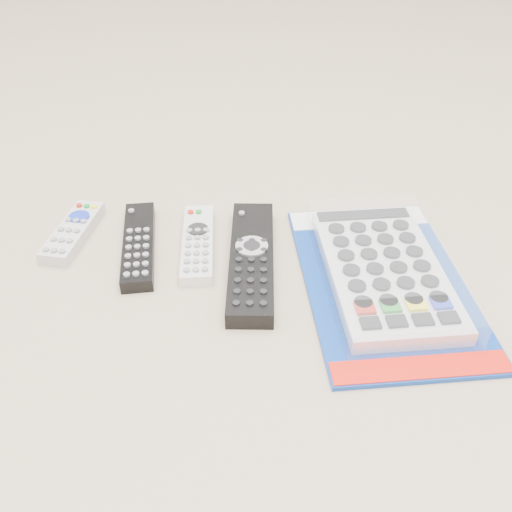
# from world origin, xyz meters

# --- Properties ---
(remote_small_grey) EXTENTS (0.06, 0.15, 0.02)m
(remote_small_grey) POSITION_xyz_m (-0.24, 0.07, 0.01)
(remote_small_grey) COLOR #AFAFB2
(remote_small_grey) RESTS_ON ground
(remote_slim_black) EXTENTS (0.08, 0.20, 0.02)m
(remote_slim_black) POSITION_xyz_m (-0.14, 0.04, 0.01)
(remote_slim_black) COLOR black
(remote_slim_black) RESTS_ON ground
(remote_silver_dvd) EXTENTS (0.06, 0.18, 0.02)m
(remote_silver_dvd) POSITION_xyz_m (-0.05, 0.05, 0.01)
(remote_silver_dvd) COLOR silver
(remote_silver_dvd) RESTS_ON ground
(remote_large_black) EXTENTS (0.07, 0.25, 0.03)m
(remote_large_black) POSITION_xyz_m (0.03, 0.01, 0.01)
(remote_large_black) COLOR black
(remote_large_black) RESTS_ON ground
(jumbo_remote_packaged) EXTENTS (0.26, 0.37, 0.05)m
(jumbo_remote_packaged) POSITION_xyz_m (0.20, -0.01, 0.02)
(jumbo_remote_packaged) COLOR navy
(jumbo_remote_packaged) RESTS_ON ground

